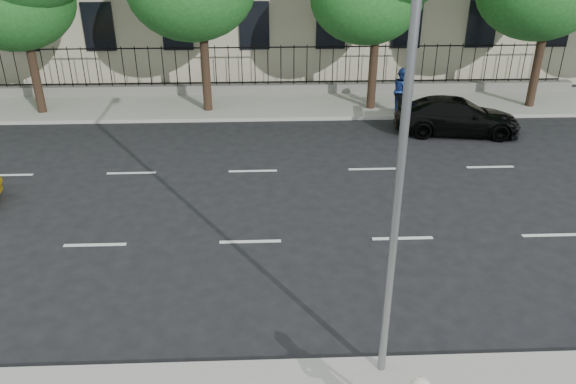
% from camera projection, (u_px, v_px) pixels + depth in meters
% --- Properties ---
extents(ground, '(120.00, 120.00, 0.00)m').
position_uv_depth(ground, '(248.00, 301.00, 12.35)').
color(ground, black).
rests_on(ground, ground).
extents(far_sidewalk, '(60.00, 4.00, 0.15)m').
position_uv_depth(far_sidewalk, '(255.00, 105.00, 24.86)').
color(far_sidewalk, gray).
rests_on(far_sidewalk, ground).
extents(lane_markings, '(49.60, 4.62, 0.01)m').
position_uv_depth(lane_markings, '(252.00, 202.00, 16.61)').
color(lane_markings, silver).
rests_on(lane_markings, ground).
extents(iron_fence, '(30.00, 0.50, 2.20)m').
position_uv_depth(iron_fence, '(255.00, 82.00, 26.13)').
color(iron_fence, slate).
rests_on(iron_fence, far_sidewalk).
extents(street_light, '(0.25, 3.32, 8.05)m').
position_uv_depth(street_light, '(398.00, 96.00, 8.58)').
color(street_light, slate).
rests_on(street_light, near_sidewalk).
extents(black_sedan, '(4.96, 2.55, 1.38)m').
position_uv_depth(black_sedan, '(457.00, 116.00, 21.58)').
color(black_sedan, black).
rests_on(black_sedan, ground).
extents(pedestrian_far, '(0.82, 1.00, 1.89)m').
position_uv_depth(pedestrian_far, '(402.00, 91.00, 23.27)').
color(pedestrian_far, navy).
rests_on(pedestrian_far, far_sidewalk).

